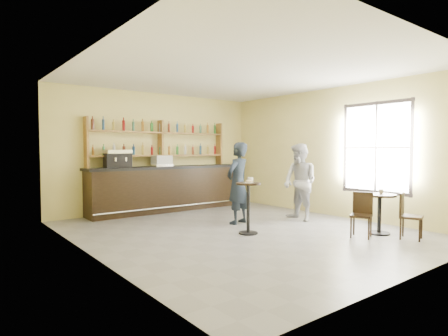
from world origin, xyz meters
TOP-DOWN VIEW (x-y plane):
  - floor at (0.00, 0.00)m, footprint 7.00×7.00m
  - ceiling at (0.00, 0.00)m, footprint 7.00×7.00m
  - wall_back at (0.00, 3.50)m, footprint 7.00×0.00m
  - wall_front at (0.00, -3.50)m, footprint 7.00×0.00m
  - wall_left at (-3.00, 0.00)m, footprint 0.00×7.00m
  - wall_right at (3.00, 0.00)m, footprint 0.00×7.00m
  - window_pane at (2.99, -1.20)m, footprint 0.00×2.00m
  - window_frame at (2.99, -1.20)m, footprint 0.04×1.70m
  - shelf_unit at (0.00, 3.37)m, footprint 4.00×0.26m
  - liquor_bottles at (0.00, 3.37)m, footprint 3.68×0.10m
  - bar_counter at (0.11, 3.15)m, footprint 4.48×0.87m
  - espresso_machine at (-1.31, 3.15)m, footprint 0.66×0.47m
  - pastry_case at (-0.09, 3.15)m, footprint 0.52×0.43m
  - pedestal_table at (-0.04, -0.29)m, footprint 0.64×0.64m
  - napkin at (-0.04, -0.29)m, footprint 0.21×0.21m
  - donut at (-0.03, -0.30)m, footprint 0.17×0.17m
  - cup_pedestal at (0.10, -0.19)m, footprint 0.13×0.13m
  - man_main at (0.46, 0.62)m, footprint 0.76×0.60m
  - cafe_table at (1.99, -1.88)m, footprint 0.78×0.78m
  - cup_cafe at (2.04, -1.88)m, footprint 0.10×0.10m
  - chair_west at (1.44, -1.83)m, footprint 0.48×0.48m
  - chair_south at (2.04, -2.48)m, footprint 0.47×0.47m
  - patron_second at (1.85, 0.02)m, footprint 0.78×0.95m

SIDE VIEW (x-z plane):
  - floor at x=0.00m, z-range 0.00..0.00m
  - cafe_table at x=1.99m, z-range 0.00..0.79m
  - chair_west at x=1.44m, z-range 0.00..0.85m
  - chair_south at x=2.04m, z-range 0.00..0.86m
  - pedestal_table at x=-0.04m, z-range 0.00..1.01m
  - bar_counter at x=0.11m, z-range 0.00..1.21m
  - cup_cafe at x=2.04m, z-range 0.79..0.88m
  - patron_second at x=1.85m, z-range 0.00..1.80m
  - man_main at x=0.46m, z-range 0.00..1.82m
  - napkin at x=-0.04m, z-range 1.01..1.01m
  - donut at x=-0.03m, z-range 1.01..1.06m
  - cup_pedestal at x=0.10m, z-range 1.01..1.11m
  - pastry_case at x=-0.09m, z-range 1.21..1.50m
  - espresso_machine at x=-1.31m, z-range 1.21..1.65m
  - wall_back at x=0.00m, z-range -1.90..5.10m
  - wall_front at x=0.00m, z-range -1.90..5.10m
  - wall_left at x=-3.00m, z-range -1.90..5.10m
  - wall_right at x=3.00m, z-range -1.90..5.10m
  - window_frame at x=2.99m, z-range 0.65..2.75m
  - window_pane at x=2.99m, z-range 0.70..2.70m
  - shelf_unit at x=0.00m, z-range 1.11..2.51m
  - liquor_bottles at x=0.00m, z-range 1.48..2.48m
  - ceiling at x=0.00m, z-range 3.20..3.20m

